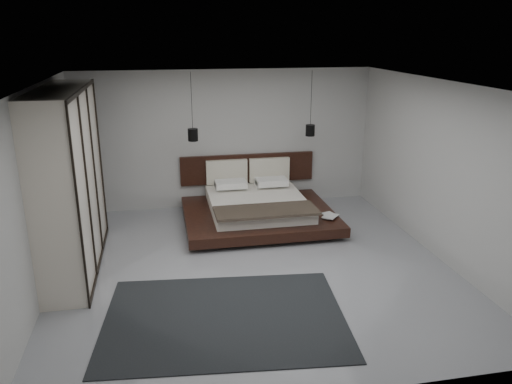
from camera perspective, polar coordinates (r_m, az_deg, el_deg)
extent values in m
plane|color=gray|center=(7.88, -0.26, -8.51)|extent=(6.00, 6.00, 0.00)
plane|color=white|center=(7.09, -0.29, 12.20)|extent=(6.00, 6.00, 0.00)
plane|color=#B1B1AE|center=(10.24, -3.43, 6.02)|extent=(6.00, 0.00, 6.00)
plane|color=#B1B1AE|center=(4.65, 6.75, -9.17)|extent=(6.00, 0.00, 6.00)
plane|color=#B1B1AE|center=(7.44, -23.61, -0.08)|extent=(0.00, 6.00, 6.00)
plane|color=#B1B1AE|center=(8.43, 20.20, 2.33)|extent=(0.00, 6.00, 6.00)
cube|color=black|center=(9.77, -20.40, 3.74)|extent=(0.05, 0.90, 2.60)
cube|color=black|center=(9.51, 0.32, -3.45)|extent=(2.19, 1.79, 0.08)
cube|color=black|center=(9.46, 0.32, -2.73)|extent=(2.79, 2.29, 0.18)
cube|color=white|center=(9.51, 0.17, -1.33)|extent=(1.79, 1.99, 0.22)
cube|color=black|center=(8.75, 1.16, -2.15)|extent=(1.81, 0.70, 0.05)
cube|color=white|center=(10.11, -3.00, 0.83)|extent=(0.62, 0.40, 0.12)
cube|color=white|center=(10.26, 1.63, 1.10)|extent=(0.62, 0.40, 0.12)
cube|color=white|center=(9.96, -2.89, 0.93)|extent=(0.62, 0.40, 0.12)
cube|color=white|center=(10.11, 1.81, 1.20)|extent=(0.62, 0.40, 0.12)
cube|color=black|center=(10.41, -0.98, 2.73)|extent=(2.79, 0.08, 0.60)
cube|color=beige|center=(10.26, -3.36, 2.30)|extent=(0.85, 0.10, 0.50)
cube|color=beige|center=(10.42, 1.53, 2.56)|extent=(0.85, 0.10, 0.50)
imported|color=#99724C|center=(9.26, 7.90, -2.70)|extent=(0.27, 0.32, 0.03)
imported|color=#99724C|center=(9.22, 7.85, -2.63)|extent=(0.38, 0.38, 0.02)
cylinder|color=black|center=(9.38, -7.38, 10.29)|extent=(0.01, 0.01, 1.03)
cylinder|color=black|center=(9.48, -7.22, 6.50)|extent=(0.19, 0.19, 0.23)
cylinder|color=#FFE0B2|center=(9.50, -7.20, 5.91)|extent=(0.14, 0.14, 0.01)
cylinder|color=black|center=(9.79, 6.33, 10.64)|extent=(0.01, 0.01, 1.04)
cylinder|color=black|center=(9.89, 6.21, 7.02)|extent=(0.18, 0.18, 0.22)
cylinder|color=#FFE0B2|center=(9.91, 6.19, 6.48)|extent=(0.14, 0.14, 0.01)
cube|color=silver|center=(7.94, -20.64, 1.14)|extent=(0.63, 2.74, 2.74)
cube|color=black|center=(7.64, -19.28, 10.97)|extent=(0.03, 2.74, 0.06)
cube|color=black|center=(8.35, -17.39, -7.56)|extent=(0.03, 2.74, 0.06)
cube|color=black|center=(6.60, -19.62, -2.06)|extent=(0.03, 0.05, 2.74)
cube|color=black|center=(7.46, -18.68, 0.30)|extent=(0.03, 0.05, 2.74)
cube|color=black|center=(8.33, -17.94, 2.17)|extent=(0.03, 0.05, 2.74)
cube|color=black|center=(9.21, -17.34, 3.69)|extent=(0.03, 0.05, 2.74)
cube|color=black|center=(6.60, -3.58, -14.13)|extent=(3.26, 2.48, 0.01)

